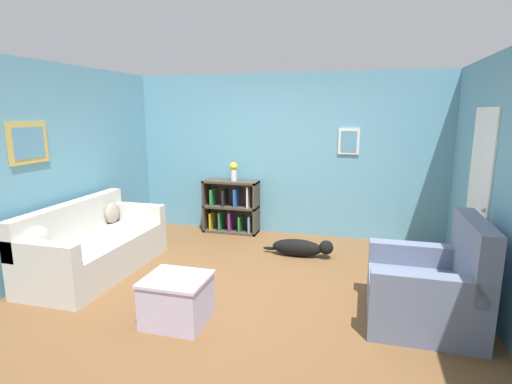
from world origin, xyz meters
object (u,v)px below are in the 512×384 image
object	(u,v)px
bookshelf	(231,207)
dog	(302,248)
coffee_table	(177,299)
vase	(234,170)
recliner_chair	(431,288)
couch	(94,248)

from	to	relation	value
bookshelf	dog	bearing A→B (deg)	-33.29
coffee_table	vase	xyz separation A→B (m)	(-0.39, 2.94, 0.81)
bookshelf	coffee_table	size ratio (longest dim) A/B	1.53
recliner_chair	dog	distance (m)	2.07
vase	dog	bearing A→B (deg)	-33.72
couch	dog	world-z (taller)	couch
recliner_chair	coffee_table	world-z (taller)	recliner_chair
recliner_chair	coffee_table	distance (m)	2.43
dog	couch	bearing A→B (deg)	-153.83
recliner_chair	dog	size ratio (longest dim) A/B	1.04
recliner_chair	dog	world-z (taller)	recliner_chair
couch	vase	size ratio (longest dim) A/B	6.41
coffee_table	vase	distance (m)	3.07
bookshelf	dog	xyz separation A→B (m)	(1.33, -0.87, -0.30)
bookshelf	recliner_chair	xyz separation A→B (m)	(2.79, -2.33, -0.08)
couch	bookshelf	bearing A→B (deg)	61.39
bookshelf	recliner_chair	size ratio (longest dim) A/B	0.87
coffee_table	vase	size ratio (longest dim) A/B	1.94
dog	coffee_table	bearing A→B (deg)	-112.95
couch	bookshelf	distance (m)	2.38
dog	vase	world-z (taller)	vase
bookshelf	vase	world-z (taller)	vase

